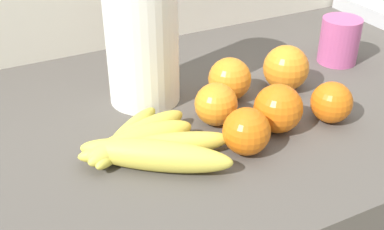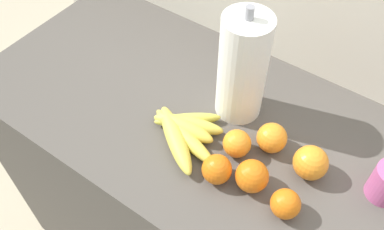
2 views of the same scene
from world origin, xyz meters
name	(u,v)px [view 1 (image 1 of 2)]	position (x,y,z in m)	size (l,w,h in m)	color
wall_back	(217,115)	(0.00, 0.34, 0.65)	(2.36, 0.06, 1.30)	silver
banana_bunch	(146,145)	(-0.36, -0.08, 0.92)	(0.22, 0.22, 0.04)	#DCCB4C
orange_back_right	(285,68)	(-0.06, 0.00, 0.94)	(0.08, 0.08, 0.08)	orange
orange_back_left	(278,109)	(-0.15, -0.10, 0.94)	(0.07, 0.07, 0.07)	orange
orange_front	(216,104)	(-0.22, -0.05, 0.94)	(0.07, 0.07, 0.07)	orange
orange_far_right	(230,79)	(-0.16, 0.01, 0.94)	(0.07, 0.07, 0.07)	orange
orange_center	(332,102)	(-0.06, -0.12, 0.94)	(0.07, 0.07, 0.07)	orange
orange_right	(246,131)	(-0.22, -0.13, 0.94)	(0.07, 0.07, 0.07)	orange
paper_towel_roll	(141,19)	(-0.29, 0.08, 1.05)	(0.12, 0.12, 0.32)	white
mug	(339,41)	(0.10, 0.05, 0.95)	(0.08, 0.08, 0.09)	#BF5692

